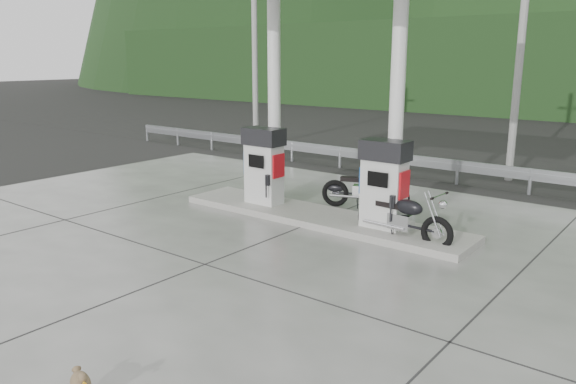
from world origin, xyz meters
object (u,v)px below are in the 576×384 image
Objects in this scene: gas_pump_left at (264,166)px; duck at (81,384)px; gas_pump_right at (384,184)px; motorcycle_left at (365,189)px; motorcycle_right at (403,219)px.

gas_pump_left is 3.52× the size of duck.
gas_pump_left is 3.20m from gas_pump_right.
duck is (0.30, -7.11, -0.87)m from gas_pump_right.
motorcycle_left is at bearing 38.86° from gas_pump_left.
duck is (3.50, -7.11, -0.87)m from gas_pump_left.
motorcycle_right is at bearing 110.80° from duck.
gas_pump_left reaches higher than duck.
gas_pump_left reaches higher than motorcycle_right.
gas_pump_right is 7.17m from duck.
motorcycle_right is (1.87, -1.72, 0.00)m from motorcycle_left.
motorcycle_right is at bearing -19.20° from gas_pump_right.
gas_pump_right is at bearing -70.07° from motorcycle_left.
motorcycle_right reaches higher than motorcycle_left.
gas_pump_left is 1.00× the size of gas_pump_right.
gas_pump_right is 0.91× the size of motorcycle_right.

